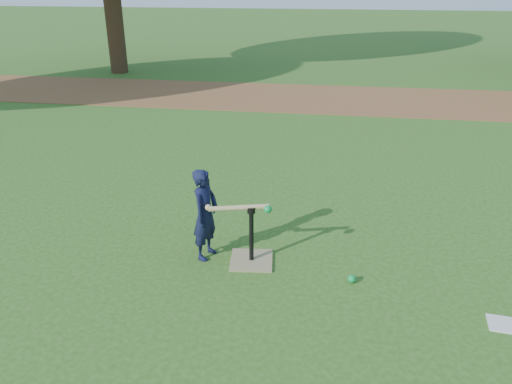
# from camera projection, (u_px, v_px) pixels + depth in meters

# --- Properties ---
(ground) EXTENTS (80.00, 80.00, 0.00)m
(ground) POSITION_uv_depth(u_px,v_px,m) (284.00, 266.00, 5.07)
(ground) COLOR #285116
(ground) RESTS_ON ground
(dirt_strip) EXTENTS (24.00, 3.00, 0.01)m
(dirt_strip) POSITION_uv_depth(u_px,v_px,m) (317.00, 98.00, 11.85)
(dirt_strip) COLOR brown
(dirt_strip) RESTS_ON ground
(child) EXTENTS (0.31, 0.40, 0.97)m
(child) POSITION_uv_depth(u_px,v_px,m) (205.00, 214.00, 5.05)
(child) COLOR black
(child) RESTS_ON ground
(wiffle_ball_ground) EXTENTS (0.08, 0.08, 0.08)m
(wiffle_ball_ground) POSITION_uv_depth(u_px,v_px,m) (352.00, 279.00, 4.78)
(wiffle_ball_ground) COLOR #0C8B3B
(wiffle_ball_ground) RESTS_ON ground
(clipboard) EXTENTS (0.32, 0.26, 0.01)m
(clipboard) POSITION_uv_depth(u_px,v_px,m) (507.00, 325.00, 4.20)
(clipboard) COLOR silver
(clipboard) RESTS_ON ground
(batting_tee) EXTENTS (0.48, 0.48, 0.61)m
(batting_tee) POSITION_uv_depth(u_px,v_px,m) (251.00, 252.00, 5.10)
(batting_tee) COLOR #8A7E58
(batting_tee) RESTS_ON ground
(swing_action) EXTENTS (0.66, 0.21, 0.09)m
(swing_action) POSITION_uv_depth(u_px,v_px,m) (242.00, 208.00, 4.88)
(swing_action) COLOR tan
(swing_action) RESTS_ON ground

